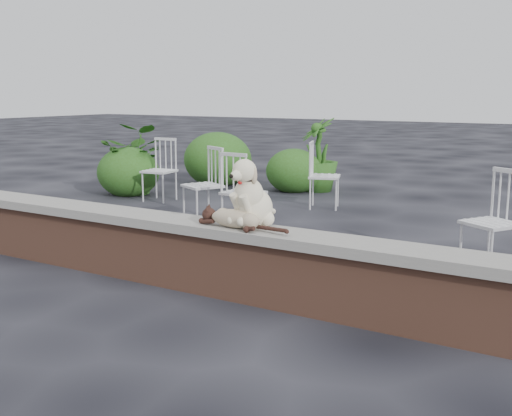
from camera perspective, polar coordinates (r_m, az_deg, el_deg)
The scene contains 13 objects.
ground at distance 5.61m, azimuth -8.98°, elevation -6.49°, with size 60.00×60.00×0.00m, color black.
brick_wall at distance 5.54m, azimuth -9.05°, elevation -4.02°, with size 6.00×0.30×0.50m, color brown.
capstone at distance 5.47m, azimuth -9.14°, elevation -1.08°, with size 6.20×0.40×0.08m, color slate.
dog at distance 4.94m, azimuth -0.16°, elevation 1.52°, with size 0.36×0.48×0.55m, color beige, non-canonical shape.
cat at distance 4.89m, azimuth -1.87°, elevation -0.86°, with size 0.98×0.24×0.17m, color tan, non-canonical shape.
chair_d at distance 6.07m, azimuth 20.67°, elevation -1.15°, with size 0.56×0.56×0.94m, color white, non-canonical shape.
chair_b at distance 7.98m, azimuth -4.88°, elevation 2.15°, with size 0.56×0.56×0.94m, color white, non-canonical shape.
chair_c at distance 7.41m, azimuth -1.15°, elevation 1.54°, with size 0.56×0.56×0.94m, color white, non-canonical shape.
chair_e at distance 8.87m, azimuth 6.26°, elevation 2.98°, with size 0.56×0.56×0.94m, color white, non-canonical shape.
chair_a at distance 9.54m, azimuth -8.82°, elevation 3.45°, with size 0.56×0.56×0.94m, color white, non-canonical shape.
potted_plant_a at distance 10.21m, azimuth -10.80°, elevation 4.43°, with size 1.03×0.89×1.14m, color #294F16.
potted_plant_b at distance 10.40m, azimuth 5.64°, elevation 4.87°, with size 0.68×0.68×1.22m, color #294F16.
shrubbery at distance 10.67m, azimuth -4.18°, elevation 3.88°, with size 3.07×2.74×0.98m.
Camera 1 is at (3.49, -4.07, 1.63)m, focal length 43.93 mm.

